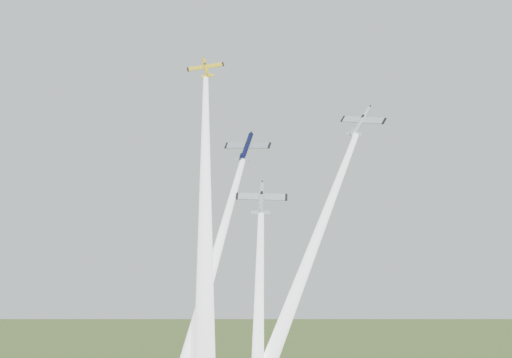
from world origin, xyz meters
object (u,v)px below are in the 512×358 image
Objects in this scene: plane_yellow at (206,68)px; plane_silver_right at (361,121)px; plane_navy at (246,147)px; plane_silver_low at (261,199)px.

plane_yellow is 0.83× the size of plane_silver_right.
plane_yellow reaches higher than plane_navy.
plane_yellow reaches higher than plane_silver_low.
plane_yellow is 31.12m from plane_silver_right.
plane_yellow reaches higher than plane_silver_right.
plane_silver_low is (13.26, -11.64, -26.07)m from plane_yellow.
plane_silver_right is at bearing 12.03° from plane_navy.
plane_silver_right is at bearing -22.98° from plane_yellow.
plane_navy reaches higher than plane_silver_low.
plane_yellow is at bearing 159.02° from plane_navy.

